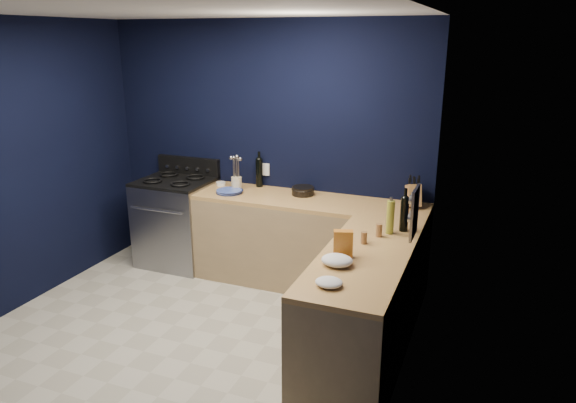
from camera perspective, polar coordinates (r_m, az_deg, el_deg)
The scene contains 27 objects.
floor at distance 4.65m, azimuth -11.29°, elevation -14.71°, with size 3.50×3.50×0.02m, color #B1AC9C.
ceiling at distance 3.96m, azimuth -13.62°, elevation 19.49°, with size 3.50×3.50×0.02m, color silver.
wall_back at distance 5.62m, azimuth -2.37°, elevation 5.68°, with size 3.50×0.02×2.60m, color black.
wall_right at distance 3.49m, azimuth 12.54°, elevation -1.99°, with size 0.02×3.50×2.60m, color black.
cab_back at distance 5.36m, azimuth 2.22°, elevation -4.60°, with size 2.30×0.63×0.86m, color #9C8057.
top_back at distance 5.21m, azimuth 2.27°, elevation -0.00°, with size 2.30×0.63×0.04m, color olive.
cab_right at distance 4.15m, azimuth 7.91°, elevation -11.65°, with size 0.63×1.67×0.86m, color #9C8057.
top_right at distance 3.95m, azimuth 8.18°, elevation -5.93°, with size 0.63×1.67×0.04m, color olive.
gas_range at distance 5.99m, azimuth -11.78°, elevation -2.28°, with size 0.76×0.66×0.92m, color gray.
oven_door at distance 5.75m, azimuth -13.48°, elevation -3.34°, with size 0.59×0.02×0.42m, color black.
cooktop at distance 5.85m, azimuth -12.06°, elevation 2.11°, with size 0.76×0.66×0.03m, color black.
backguard at distance 6.07m, azimuth -10.57°, elevation 3.76°, with size 0.76×0.06×0.20m, color black.
spice_panel at distance 4.04m, azimuth 13.38°, elevation -1.15°, with size 0.02×0.28×0.38m, color gray.
wall_outlet at distance 5.64m, azimuth -2.43°, elevation 3.45°, with size 0.09×0.02×0.13m, color white.
plate_stack at distance 5.45m, azimuth -6.31°, elevation 1.08°, with size 0.26×0.26×0.03m, color #303B9D.
ramekin at distance 5.74m, azimuth -7.19°, elevation 1.90°, with size 0.10×0.10×0.04m, color white.
utensil_crock at distance 5.56m, azimuth -5.52°, elevation 1.95°, with size 0.11×0.11×0.13m, color beige.
wine_bottle_back at distance 5.63m, azimuth -3.09°, elevation 3.07°, with size 0.07×0.07×0.30m, color black.
lemon_basket at distance 5.35m, azimuth 1.61°, elevation 1.14°, with size 0.22×0.22×0.08m, color black.
knife_block at distance 5.10m, azimuth 13.24°, elevation 0.61°, with size 0.11×0.19×0.21m, color olive.
wine_bottle_right at distance 4.43m, azimuth 12.32°, elevation -1.37°, with size 0.07×0.07×0.28m, color black.
oil_bottle at distance 4.35m, azimuth 10.88°, elevation -1.66°, with size 0.06×0.06×0.27m, color olive.
spice_jar_near at distance 4.29m, azimuth 9.70°, elevation -3.04°, with size 0.05×0.05×0.11m, color olive.
spice_jar_far at distance 4.14m, azimuth 8.12°, elevation -3.85°, with size 0.05×0.05×0.09m, color olive.
crouton_bag at distance 3.85m, azimuth 5.91°, elevation -4.55°, with size 0.14×0.06×0.20m, color red.
towel_front at distance 3.73m, azimuth 5.26°, elevation -6.28°, with size 0.22×0.19×0.08m, color white.
towel_end at distance 3.44m, azimuth 4.40°, elevation -8.60°, with size 0.18×0.16×0.05m, color white.
Camera 1 is at (2.24, -3.26, 2.42)m, focal length 33.26 mm.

